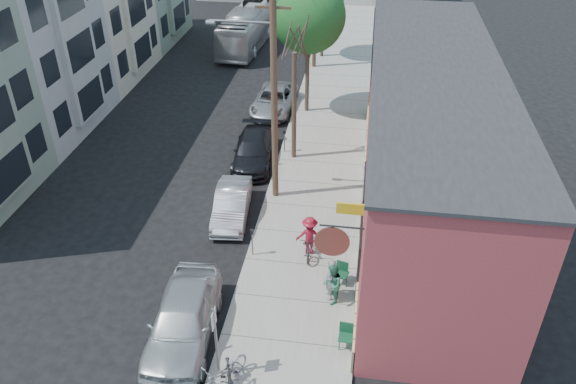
# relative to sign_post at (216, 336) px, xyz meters

# --- Properties ---
(ground) EXTENTS (120.00, 120.00, 0.00)m
(ground) POSITION_rel_sign_post_xyz_m (-2.35, 5.59, -1.83)
(ground) COLOR black
(sidewalk) EXTENTS (4.50, 58.00, 0.15)m
(sidewalk) POSITION_rel_sign_post_xyz_m (1.90, 16.59, -1.76)
(sidewalk) COLOR gray
(sidewalk) RESTS_ON ground
(cafe_building) EXTENTS (6.60, 20.20, 6.61)m
(cafe_building) POSITION_rel_sign_post_xyz_m (6.64, 10.59, 1.47)
(cafe_building) COLOR #97383D
(cafe_building) RESTS_ON ground
(apartment_row) EXTENTS (6.30, 32.00, 9.00)m
(apartment_row) POSITION_rel_sign_post_xyz_m (-14.20, 19.59, 2.67)
(apartment_row) COLOR gray
(apartment_row) RESTS_ON ground
(sign_post) EXTENTS (0.07, 0.45, 2.80)m
(sign_post) POSITION_rel_sign_post_xyz_m (0.00, 0.00, 0.00)
(sign_post) COLOR slate
(sign_post) RESTS_ON sidewalk
(parking_meter_near) EXTENTS (0.14, 0.14, 1.24)m
(parking_meter_near) POSITION_rel_sign_post_xyz_m (-0.10, 5.86, -0.85)
(parking_meter_near) COLOR slate
(parking_meter_near) RESTS_ON sidewalk
(parking_meter_far) EXTENTS (0.14, 0.14, 1.24)m
(parking_meter_far) POSITION_rel_sign_post_xyz_m (-0.10, 14.43, -0.85)
(parking_meter_far) COLOR slate
(parking_meter_far) RESTS_ON sidewalk
(utility_pole_near) EXTENTS (3.57, 0.28, 10.00)m
(utility_pole_near) POSITION_rel_sign_post_xyz_m (0.04, 10.29, 3.58)
(utility_pole_near) COLOR #503A28
(utility_pole_near) RESTS_ON sidewalk
(tree_bare) EXTENTS (0.24, 0.24, 5.57)m
(tree_bare) POSITION_rel_sign_post_xyz_m (0.45, 13.98, 1.10)
(tree_bare) COLOR #44392C
(tree_bare) RESTS_ON sidewalk
(tree_leafy_mid) EXTENTS (4.12, 4.12, 7.71)m
(tree_leafy_mid) POSITION_rel_sign_post_xyz_m (0.45, 19.69, 3.95)
(tree_leafy_mid) COLOR #44392C
(tree_leafy_mid) RESTS_ON sidewalk
(patio_chair_a) EXTENTS (0.62, 0.62, 0.88)m
(patio_chair_a) POSITION_rel_sign_post_xyz_m (3.52, 4.71, -1.24)
(patio_chair_a) COLOR #14482D
(patio_chair_a) RESTS_ON sidewalk
(patio_chair_b) EXTENTS (0.54, 0.54, 0.88)m
(patio_chair_b) POSITION_rel_sign_post_xyz_m (3.85, 1.66, -1.24)
(patio_chair_b) COLOR #14482D
(patio_chair_b) RESTS_ON sidewalk
(patron_grey) EXTENTS (0.54, 0.70, 1.70)m
(patron_grey) POSITION_rel_sign_post_xyz_m (3.14, 3.88, -0.83)
(patron_grey) COLOR gray
(patron_grey) RESTS_ON sidewalk
(patron_green) EXTENTS (0.73, 0.88, 1.65)m
(patron_green) POSITION_rel_sign_post_xyz_m (3.23, 3.69, -0.86)
(patron_green) COLOR #30795B
(patron_green) RESTS_ON sidewalk
(cyclist) EXTENTS (1.13, 0.70, 1.69)m
(cyclist) POSITION_rel_sign_post_xyz_m (2.13, 6.34, -0.84)
(cyclist) COLOR maroon
(cyclist) RESTS_ON sidewalk
(cyclist_bike) EXTENTS (0.77, 1.95, 1.01)m
(cyclist_bike) POSITION_rel_sign_post_xyz_m (2.13, 6.34, -1.18)
(cyclist_bike) COLOR black
(cyclist_bike) RESTS_ON sidewalk
(parked_bike_a) EXTENTS (1.09, 1.97, 1.14)m
(parked_bike_a) POSITION_rel_sign_post_xyz_m (0.51, -0.66, -1.11)
(parked_bike_a) COLOR black
(parked_bike_a) RESTS_ON sidewalk
(parked_bike_b) EXTENTS (1.63, 2.07, 1.05)m
(parked_bike_b) POSITION_rel_sign_post_xyz_m (0.27, -0.41, -1.16)
(parked_bike_b) COLOR gray
(parked_bike_b) RESTS_ON sidewalk
(car_0) EXTENTS (2.38, 5.16, 1.71)m
(car_0) POSITION_rel_sign_post_xyz_m (-1.55, 1.42, -0.98)
(car_0) COLOR #B1B6B9
(car_0) RESTS_ON ground
(car_1) EXTENTS (1.80, 4.14, 1.32)m
(car_1) POSITION_rel_sign_post_xyz_m (-1.55, 8.51, -1.17)
(car_1) COLOR #B4B6BD
(car_1) RESTS_ON ground
(car_2) EXTENTS (2.32, 4.85, 1.36)m
(car_2) POSITION_rel_sign_post_xyz_m (-1.55, 13.37, -1.15)
(car_2) COLOR black
(car_2) RESTS_ON ground
(car_3) EXTENTS (2.53, 5.03, 1.36)m
(car_3) POSITION_rel_sign_post_xyz_m (-1.55, 19.73, -1.15)
(car_3) COLOR #969A9D
(car_3) RESTS_ON ground
(bus) EXTENTS (2.95, 10.52, 2.90)m
(bus) POSITION_rel_sign_post_xyz_m (-5.50, 31.35, -0.38)
(bus) COLOR silver
(bus) RESTS_ON ground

